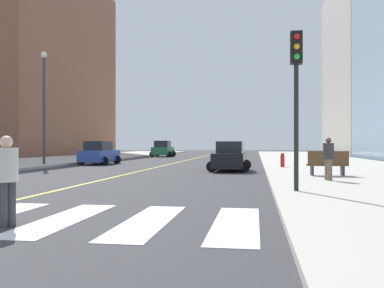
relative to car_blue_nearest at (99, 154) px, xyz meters
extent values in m
cube|color=#B2ADA3|center=(17.63, -7.05, -0.78)|extent=(10.00, 120.00, 0.15)
cube|color=silver|center=(8.13, -23.05, -0.84)|extent=(0.90, 4.00, 0.01)
cube|color=silver|center=(9.93, -23.05, -0.84)|extent=(0.90, 4.00, 0.01)
cube|color=silver|center=(11.73, -23.05, -0.84)|extent=(0.90, 4.00, 0.01)
cube|color=yellow|center=(5.43, 12.95, -0.85)|extent=(0.16, 80.00, 0.01)
cube|color=brown|center=(-21.47, 27.10, 13.06)|extent=(16.00, 32.00, 27.81)
cube|color=#2D479E|center=(0.00, 0.06, -0.18)|extent=(2.03, 4.15, 0.87)
cube|color=#1E2328|center=(-0.01, -0.18, 0.60)|extent=(1.65, 2.11, 0.74)
cylinder|color=black|center=(1.00, 1.27, -0.52)|extent=(0.67, 0.24, 0.66)
cylinder|color=black|center=(-0.87, 1.37, -0.52)|extent=(0.67, 0.24, 0.66)
cylinder|color=black|center=(0.88, -1.24, -0.52)|extent=(0.67, 0.24, 0.66)
cylinder|color=black|center=(-1.00, -1.15, -0.52)|extent=(0.67, 0.24, 0.66)
cube|color=black|center=(10.59, -6.61, -0.21)|extent=(1.86, 3.94, 0.84)
cube|color=#1E2328|center=(10.60, -6.37, 0.54)|extent=(1.53, 1.99, 0.71)
cylinder|color=black|center=(9.66, -7.79, -0.53)|extent=(0.64, 0.22, 0.63)
cylinder|color=black|center=(11.47, -7.84, -0.53)|extent=(0.64, 0.22, 0.63)
cylinder|color=black|center=(9.72, -5.38, -0.53)|extent=(0.64, 0.22, 0.63)
cylinder|color=black|center=(11.52, -5.42, -0.53)|extent=(0.64, 0.22, 0.63)
cube|color=#236B42|center=(0.47, 20.73, -0.11)|extent=(2.10, 4.55, 0.97)
cube|color=#1E2328|center=(0.47, 20.46, 0.76)|extent=(1.75, 2.28, 0.82)
cylinder|color=black|center=(1.50, 22.14, -0.48)|extent=(0.74, 0.25, 0.73)
cylinder|color=black|center=(-0.59, 22.12, -0.48)|extent=(0.74, 0.25, 0.73)
cylinder|color=black|center=(1.53, 19.34, -0.48)|extent=(0.74, 0.25, 0.73)
cylinder|color=black|center=(-0.56, 19.31, -0.48)|extent=(0.74, 0.25, 0.73)
cylinder|color=black|center=(13.34, -18.20, 1.24)|extent=(0.14, 0.14, 3.87)
cube|color=black|center=(13.34, -18.20, 3.67)|extent=(0.36, 0.28, 1.00)
sphere|color=red|center=(13.34, -18.38, 3.97)|extent=(0.18, 0.18, 0.18)
sphere|color=orange|center=(13.34, -18.38, 3.67)|extent=(0.18, 0.18, 0.18)
sphere|color=green|center=(13.34, -18.38, 3.37)|extent=(0.18, 0.18, 0.18)
cube|color=brown|center=(15.33, -11.51, -0.22)|extent=(1.81, 0.60, 0.08)
cube|color=brown|center=(15.34, -11.75, 0.12)|extent=(1.80, 0.10, 0.60)
cube|color=#2D2D33|center=(14.66, -11.52, -0.48)|extent=(0.11, 0.48, 0.44)
cube|color=#2D2D33|center=(16.01, -11.49, -0.48)|extent=(0.11, 0.48, 0.44)
cylinder|color=#38383D|center=(7.44, -23.91, -0.42)|extent=(0.20, 0.20, 0.86)
cylinder|color=#38383D|center=(7.37, -24.08, -0.42)|extent=(0.20, 0.20, 0.86)
cylinder|color=beige|center=(7.41, -24.00, 0.33)|extent=(0.43, 0.43, 0.64)
sphere|color=beige|center=(7.41, -24.00, 0.77)|extent=(0.23, 0.23, 0.23)
cylinder|color=brown|center=(14.98, -14.26, -0.28)|extent=(0.19, 0.19, 0.84)
cylinder|color=brown|center=(14.92, -14.10, -0.28)|extent=(0.19, 0.19, 0.84)
cylinder|color=#2D2D33|center=(14.95, -14.18, 0.45)|extent=(0.42, 0.42, 0.63)
sphere|color=brown|center=(14.95, -14.18, 0.88)|extent=(0.23, 0.23, 0.23)
cylinder|color=red|center=(13.77, -4.53, -0.35)|extent=(0.26, 0.26, 0.70)
sphere|color=red|center=(13.77, -4.53, 0.08)|extent=(0.22, 0.22, 0.22)
cylinder|color=#38383D|center=(-2.84, -3.35, 3.13)|extent=(0.20, 0.20, 7.66)
sphere|color=silver|center=(-2.84, -3.35, 7.11)|extent=(0.44, 0.44, 0.44)
camera|label=1|loc=(12.11, -31.38, 0.72)|focal=39.33mm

